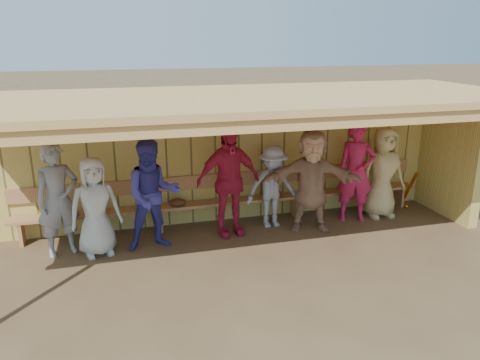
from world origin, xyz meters
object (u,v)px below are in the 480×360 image
(player_c, at_px, (153,195))
(player_d, at_px, (228,181))
(player_b, at_px, (95,207))
(player_h, at_px, (383,172))
(player_f, at_px, (311,180))
(player_g, at_px, (356,172))
(player_a, at_px, (58,200))
(player_e, at_px, (272,187))
(bench, at_px, (229,195))

(player_c, relative_size, player_d, 0.94)
(player_b, relative_size, player_h, 0.91)
(player_f, distance_m, player_g, 1.00)
(player_c, distance_m, player_h, 4.36)
(player_f, relative_size, player_g, 0.98)
(player_a, bearing_deg, player_c, -28.44)
(player_a, relative_size, player_h, 1.03)
(player_e, xyz_separation_m, player_g, (1.60, -0.11, 0.19))
(player_e, bearing_deg, player_b, -175.54)
(player_h, distance_m, bench, 2.96)
(player_a, height_order, player_d, player_d)
(player_b, xyz_separation_m, player_d, (2.20, 0.22, 0.17))
(player_a, bearing_deg, player_h, -20.44)
(player_g, bearing_deg, player_e, -167.00)
(player_a, distance_m, player_f, 4.22)
(player_d, bearing_deg, player_c, -178.65)
(player_b, bearing_deg, player_g, -9.51)
(bench, bearing_deg, player_d, -105.07)
(player_a, xyz_separation_m, player_h, (5.80, 0.13, -0.03))
(player_c, relative_size, player_f, 0.99)
(player_f, distance_m, bench, 1.55)
(player_a, distance_m, player_g, 5.20)
(player_f, height_order, bench, player_f)
(player_e, height_order, player_h, player_h)
(player_h, relative_size, bench, 0.23)
(player_e, distance_m, player_h, 2.20)
(player_h, bearing_deg, player_e, 179.25)
(player_b, xyz_separation_m, player_f, (3.67, 0.04, 0.12))
(player_b, relative_size, player_e, 1.06)
(player_c, xyz_separation_m, player_e, (2.15, 0.37, -0.16))
(player_f, bearing_deg, bench, 168.08)
(player_b, height_order, player_g, player_g)
(player_f, bearing_deg, player_c, -162.35)
(player_a, height_order, player_g, player_g)
(player_b, distance_m, player_f, 3.67)
(player_b, height_order, player_c, player_c)
(player_e, relative_size, player_f, 0.82)
(player_c, xyz_separation_m, player_f, (2.77, 0.05, 0.01))
(player_a, relative_size, player_b, 1.13)
(bench, bearing_deg, player_c, -152.17)
(bench, bearing_deg, player_g, -12.47)
(player_h, bearing_deg, player_a, -177.63)
(player_f, height_order, player_g, player_g)
(player_a, bearing_deg, player_d, -20.66)
(player_b, xyz_separation_m, player_e, (3.06, 0.37, -0.04))
(player_b, relative_size, player_d, 0.82)
(player_b, height_order, player_f, player_f)
(player_c, distance_m, player_f, 2.77)
(player_b, distance_m, player_d, 2.22)
(player_d, relative_size, player_h, 1.11)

